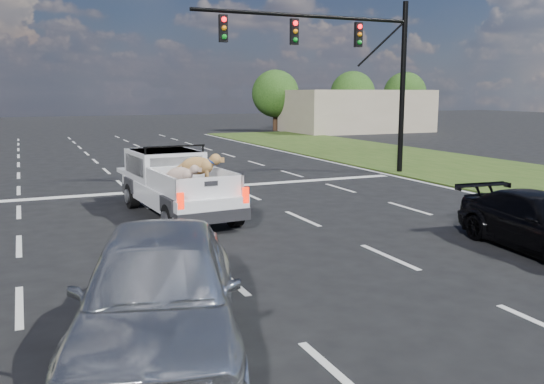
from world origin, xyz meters
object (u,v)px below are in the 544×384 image
Objects in this scene: traffic_signal at (353,57)px; black_coupe at (543,223)px; silver_sedan at (159,291)px; pickup_truck at (176,183)px.

traffic_signal is 2.16× the size of black_coupe.
black_coupe is at bearing 26.98° from silver_sedan.
traffic_signal is at bearing 66.63° from silver_sedan.
pickup_truck is 1.25× the size of black_coupe.
traffic_signal is 17.34m from silver_sedan.
traffic_signal is 10.34m from pickup_truck.
silver_sedan is at bearing -164.12° from black_coupe.
pickup_truck is 8.72m from silver_sedan.
traffic_signal reaches higher than silver_sedan.
traffic_signal is at bearing 24.43° from pickup_truck.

